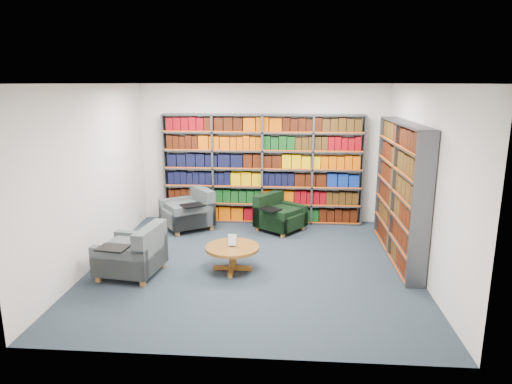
# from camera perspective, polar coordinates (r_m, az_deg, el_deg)

# --- Properties ---
(room_shell) EXTENTS (5.02, 5.02, 2.82)m
(room_shell) POSITION_cam_1_polar(r_m,az_deg,el_deg) (6.89, -0.37, 1.67)
(room_shell) COLOR #19252F
(room_shell) RESTS_ON ground
(bookshelf_back) EXTENTS (4.00, 0.28, 2.20)m
(bookshelf_back) POSITION_cam_1_polar(r_m,az_deg,el_deg) (9.24, 0.81, 2.80)
(bookshelf_back) COLOR #47494F
(bookshelf_back) RESTS_ON ground
(bookshelf_right) EXTENTS (0.28, 2.50, 2.20)m
(bookshelf_right) POSITION_cam_1_polar(r_m,az_deg,el_deg) (7.73, 17.58, 0.05)
(bookshelf_right) COLOR #47494F
(bookshelf_right) RESTS_ON ground
(chair_teal_left) EXTENTS (1.19, 1.21, 0.78)m
(chair_teal_left) POSITION_cam_1_polar(r_m,az_deg,el_deg) (9.13, -8.12, -2.52)
(chair_teal_left) COLOR #061E3D
(chair_teal_left) RESTS_ON ground
(chair_green_right) EXTENTS (1.08, 1.08, 0.70)m
(chair_green_right) POSITION_cam_1_polar(r_m,az_deg,el_deg) (8.93, 2.67, -2.98)
(chair_green_right) COLOR black
(chair_green_right) RESTS_ON ground
(chair_teal_front) EXTENTS (0.95, 1.05, 0.77)m
(chair_teal_front) POSITION_cam_1_polar(r_m,az_deg,el_deg) (7.09, -14.82, -7.65)
(chair_teal_front) COLOR #061E3D
(chair_teal_front) RESTS_ON ground
(coffee_table) EXTENTS (0.82, 0.82, 0.58)m
(coffee_table) POSITION_cam_1_polar(r_m,az_deg,el_deg) (7.02, -2.97, -7.40)
(coffee_table) COLOR brown
(coffee_table) RESTS_ON ground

